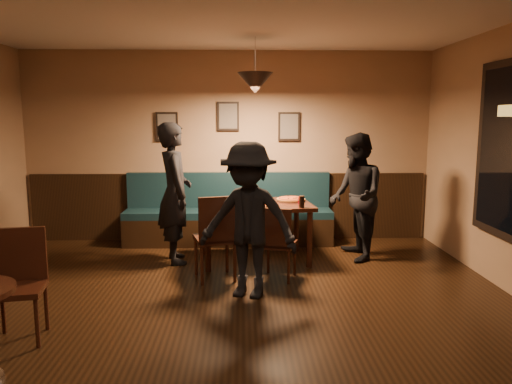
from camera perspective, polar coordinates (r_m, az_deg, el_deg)
floor at (r=4.26m, az=-4.40°, el=-16.82°), size 7.00×7.00×0.00m
wall_back at (r=7.36m, az=-3.21°, el=5.26°), size 6.00×0.00×6.00m
wainscot at (r=7.44m, az=-3.16°, el=-1.69°), size 5.88×0.06×1.00m
booth_bench at (r=7.17m, az=-3.22°, el=-2.07°), size 3.00×0.60×1.00m
picture_left at (r=7.40m, az=-10.28°, el=7.48°), size 0.32×0.04×0.42m
picture_center at (r=7.32m, az=-3.25°, el=8.77°), size 0.32×0.04×0.42m
picture_right at (r=7.35m, az=3.85°, el=7.59°), size 0.32×0.04×0.42m
pendant_lamp at (r=6.17m, az=-0.09°, el=12.53°), size 0.44×0.44×0.25m
dining_table at (r=6.32m, az=-0.09°, el=-4.67°), size 1.50×1.05×0.75m
chair_near_left at (r=5.62m, az=-4.81°, el=-5.19°), size 0.53×0.53×0.98m
chair_near_right at (r=5.63m, az=2.59°, el=-5.85°), size 0.47×0.47×0.85m
diner_left at (r=6.28m, az=-9.40°, el=-0.12°), size 0.59×0.74×1.78m
diner_right at (r=6.44m, az=11.51°, el=-0.55°), size 0.66×0.83×1.64m
diner_front at (r=5.00m, az=-0.92°, el=-3.30°), size 1.17×0.91×1.60m
pizza_a at (r=6.39m, az=-4.34°, el=-0.96°), size 0.35×0.35×0.04m
pizza_b at (r=6.04m, az=0.52°, el=-1.49°), size 0.37×0.37×0.04m
pizza_c at (r=6.43m, az=4.07°, el=-0.86°), size 0.39×0.39×0.04m
soda_glass at (r=5.97m, az=5.32°, el=-1.13°), size 0.08×0.08×0.14m
tabasco_bottle at (r=6.18m, az=5.03°, el=-0.92°), size 0.03×0.03×0.11m
napkin_a at (r=6.52m, az=-5.03°, el=-0.90°), size 0.19×0.19×0.01m
napkin_b at (r=5.98m, az=-4.80°, el=-1.77°), size 0.14×0.14×0.01m
cutlery_set at (r=5.84m, az=0.10°, el=-1.99°), size 0.21×0.03×0.00m
cafe_chair_far at (r=4.53m, az=-25.95°, el=-9.89°), size 0.47×0.47×0.92m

